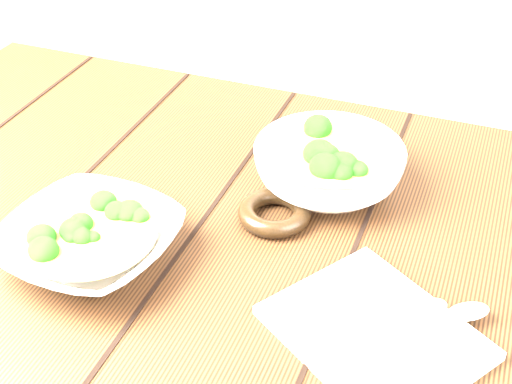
# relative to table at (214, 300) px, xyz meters

# --- Properties ---
(table) EXTENTS (1.20, 0.80, 0.75)m
(table) POSITION_rel_table_xyz_m (0.00, 0.00, 0.00)
(table) COLOR #331E0E
(table) RESTS_ON ground
(soup_bowl_front) EXTENTS (0.23, 0.23, 0.06)m
(soup_bowl_front) POSITION_rel_table_xyz_m (-0.11, -0.10, 0.15)
(soup_bowl_front) COLOR silver
(soup_bowl_front) RESTS_ON table
(soup_bowl_back) EXTENTS (0.21, 0.21, 0.07)m
(soup_bowl_back) POSITION_rel_table_xyz_m (0.11, 0.15, 0.15)
(soup_bowl_back) COLOR silver
(soup_bowl_back) RESTS_ON table
(trivet) EXTENTS (0.12, 0.12, 0.02)m
(trivet) POSITION_rel_table_xyz_m (0.07, 0.05, 0.13)
(trivet) COLOR black
(trivet) RESTS_ON table
(napkin) EXTENTS (0.27, 0.26, 0.01)m
(napkin) POSITION_rel_table_xyz_m (0.24, -0.10, 0.13)
(napkin) COLOR beige
(napkin) RESTS_ON table
(spoon_left) EXTENTS (0.14, 0.13, 0.01)m
(spoon_left) POSITION_rel_table_xyz_m (0.26, -0.07, 0.13)
(spoon_left) COLOR #A29C8F
(spoon_left) RESTS_ON napkin
(spoon_right) EXTENTS (0.15, 0.12, 0.01)m
(spoon_right) POSITION_rel_table_xyz_m (0.30, -0.06, 0.13)
(spoon_right) COLOR #A29C8F
(spoon_right) RESTS_ON napkin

